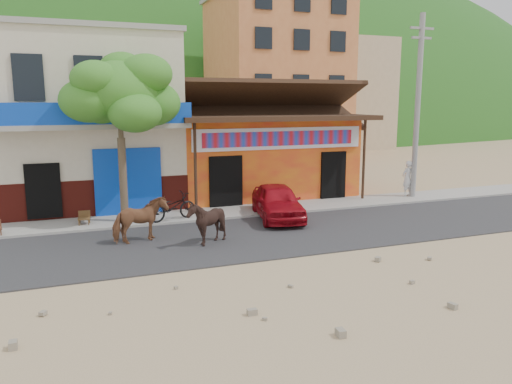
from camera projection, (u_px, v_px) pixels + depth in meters
ground at (312, 256)px, 14.37m from camera, size 120.00×120.00×0.00m
road at (277, 234)px, 16.67m from camera, size 60.00×5.00×0.04m
sidewalk at (243, 211)px, 19.88m from camera, size 60.00×2.00×0.12m
dance_club at (254, 156)px, 23.95m from camera, size 8.00×6.00×3.60m
cafe_building at (88, 123)px, 21.02m from camera, size 7.00×6.00×7.00m
apartment_front at (275, 80)px, 38.51m from camera, size 9.00×9.00×12.00m
apartment_rear at (338, 95)px, 47.35m from camera, size 8.00×8.00×10.00m
hillside at (105, 51)px, 76.59m from camera, size 100.00×40.00×24.00m
tree at (121, 138)px, 17.54m from camera, size 3.00×3.00×6.00m
utility_pole at (418, 107)px, 22.01m from camera, size 0.24×0.24×8.00m
cow_tan at (140, 220)px, 15.52m from camera, size 1.82×1.20×1.41m
cow_dark at (207, 222)px, 15.28m from camera, size 1.47×1.36×1.41m
red_car at (277, 202)px, 18.66m from camera, size 2.25×4.06×1.31m
scooter at (172, 207)px, 18.10m from camera, size 2.01×1.23×1.00m
pedestrian at (407, 178)px, 22.69m from camera, size 0.67×0.52×1.61m
cafe_chair_right at (84, 212)px, 17.50m from camera, size 0.45×0.45×0.86m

